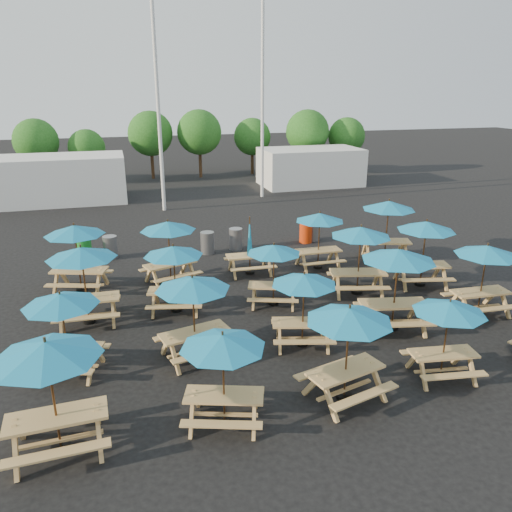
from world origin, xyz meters
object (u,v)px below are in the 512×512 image
object	(u,v)px
picnic_unit_5	(193,289)
picnic_unit_9	(304,284)
picnic_unit_18	(426,230)
picnic_unit_4	(223,347)
picnic_unit_19	(389,209)
picnic_unit_12	(449,312)
picnic_unit_7	(168,230)
waste_bin_3	(236,239)
waste_bin_4	(306,232)
picnic_unit_2	(82,258)
picnic_unit_6	(174,255)
picnic_unit_15	(320,221)
picnic_unit_14	(361,236)
waste_bin_2	(207,243)
picnic_unit_1	(61,305)
picnic_unit_0	(47,357)
picnic_unit_11	(250,250)
waste_bin_1	(110,247)
picnic_unit_8	(349,321)
waste_bin_0	(85,250)
waste_bin_5	(314,231)
picnic_unit_3	(75,234)
picnic_unit_10	(274,253)
picnic_unit_17	(486,255)
picnic_unit_13	(398,260)

from	to	relation	value
picnic_unit_5	picnic_unit_9	distance (m)	2.97
picnic_unit_18	picnic_unit_4	bearing A→B (deg)	-133.05
picnic_unit_19	picnic_unit_12	bearing A→B (deg)	-93.24
picnic_unit_7	waste_bin_3	world-z (taller)	picnic_unit_7
picnic_unit_12	waste_bin_4	xyz separation A→B (m)	(0.85, 11.42, -1.29)
picnic_unit_2	picnic_unit_5	xyz separation A→B (m)	(2.79, -2.94, -0.11)
picnic_unit_6	picnic_unit_15	size ratio (longest dim) A/B	0.99
picnic_unit_14	waste_bin_2	xyz separation A→B (m)	(-4.19, 5.72, -1.60)
picnic_unit_1	waste_bin_3	xyz separation A→B (m)	(6.36, 8.60, -1.39)
picnic_unit_9	picnic_unit_0	bearing A→B (deg)	-141.38
picnic_unit_11	waste_bin_1	bearing A→B (deg)	148.80
picnic_unit_0	picnic_unit_8	bearing A→B (deg)	-2.60
picnic_unit_1	waste_bin_0	distance (m)	8.91
waste_bin_3	waste_bin_5	bearing A→B (deg)	4.28
picnic_unit_3	picnic_unit_10	bearing A→B (deg)	-8.38
picnic_unit_11	waste_bin_1	distance (m)	6.13
picnic_unit_1	picnic_unit_2	distance (m)	2.85
picnic_unit_2	picnic_unit_17	world-z (taller)	picnic_unit_2
picnic_unit_19	waste_bin_1	size ratio (longest dim) A/B	2.82
picnic_unit_11	picnic_unit_2	bearing A→B (deg)	-152.97
picnic_unit_6	waste_bin_2	size ratio (longest dim) A/B	2.36
picnic_unit_10	picnic_unit_13	size ratio (longest dim) A/B	0.89
picnic_unit_18	waste_bin_2	xyz separation A→B (m)	(-6.73, 5.66, -1.59)
picnic_unit_8	picnic_unit_13	xyz separation A→B (m)	(2.87, 2.82, 0.18)
picnic_unit_19	waste_bin_5	distance (m)	4.16
picnic_unit_6	waste_bin_5	distance (m)	9.39
picnic_unit_18	waste_bin_2	size ratio (longest dim) A/B	2.58
picnic_unit_4	picnic_unit_14	bearing A→B (deg)	61.61
picnic_unit_2	picnic_unit_9	world-z (taller)	picnic_unit_2
picnic_unit_1	waste_bin_3	world-z (taller)	picnic_unit_1
picnic_unit_19	picnic_unit_3	bearing A→B (deg)	-162.49
picnic_unit_0	picnic_unit_9	bearing A→B (deg)	20.56
picnic_unit_1	picnic_unit_5	world-z (taller)	picnic_unit_5
picnic_unit_5	waste_bin_1	world-z (taller)	picnic_unit_5
picnic_unit_5	waste_bin_5	distance (m)	11.50
picnic_unit_4	waste_bin_3	distance (m)	12.04
picnic_unit_8	waste_bin_1	bearing A→B (deg)	98.61
picnic_unit_7	picnic_unit_10	bearing A→B (deg)	-61.59
picnic_unit_4	picnic_unit_12	bearing A→B (deg)	20.95
picnic_unit_10	picnic_unit_19	bearing A→B (deg)	46.76
picnic_unit_14	picnic_unit_11	bearing A→B (deg)	151.37
picnic_unit_4	picnic_unit_9	distance (m)	3.91
picnic_unit_1	picnic_unit_19	bearing A→B (deg)	42.75
picnic_unit_9	picnic_unit_19	distance (m)	8.20
picnic_unit_9	waste_bin_3	size ratio (longest dim) A/B	2.32
picnic_unit_0	picnic_unit_18	distance (m)	13.06
picnic_unit_8	waste_bin_5	size ratio (longest dim) A/B	2.52
waste_bin_1	waste_bin_5	size ratio (longest dim) A/B	1.00
picnic_unit_0	picnic_unit_5	xyz separation A→B (m)	(3.14, 2.81, -0.12)
picnic_unit_0	picnic_unit_15	bearing A→B (deg)	39.91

